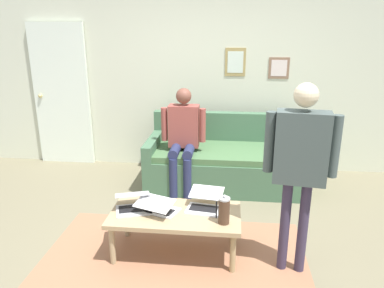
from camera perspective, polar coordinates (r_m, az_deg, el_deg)
ground_plane at (r=3.62m, az=-0.53°, el=-15.66°), size 7.68×7.68×0.00m
area_rug at (r=3.47m, az=-2.77°, el=-17.20°), size 2.36×1.44×0.01m
back_wall at (r=5.25m, az=2.27°, el=10.73°), size 7.04×0.11×2.70m
interior_door at (r=5.75m, az=-19.49°, el=7.09°), size 0.82×0.09×2.05m
couch at (r=4.84m, az=5.02°, el=-2.71°), size 1.97×0.93×0.88m
coffee_table at (r=3.37m, az=-2.59°, el=-11.25°), size 1.16×0.58×0.41m
laptop_left at (r=3.41m, az=1.96°, el=-9.15°), size 0.35×0.39×0.14m
laptop_center at (r=3.36m, az=-5.33°, el=-9.72°), size 0.42×0.38×0.14m
laptop_right at (r=3.43m, az=-9.08°, el=-9.21°), size 0.40×0.40×0.15m
french_press at (r=3.15m, az=4.96°, el=-10.17°), size 0.12×0.10×0.26m
person_standing at (r=2.99m, az=16.41°, el=-1.88°), size 0.57×0.23×1.60m
person_seated at (r=4.53m, az=-1.39°, el=1.56°), size 0.55×0.51×1.28m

